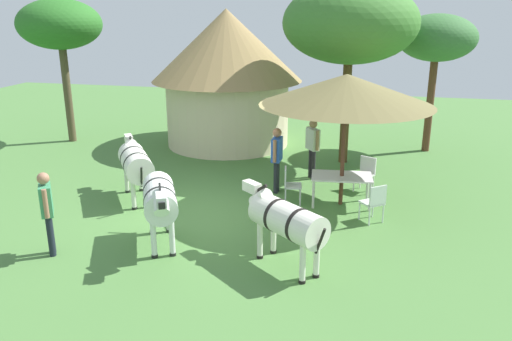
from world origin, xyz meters
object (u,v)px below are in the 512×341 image
Objects in this scene: patio_chair_near_lawn at (290,183)px; zebra_toward_hut at (286,220)px; patio_dining_table at (342,179)px; thatched_hut at (227,72)px; patio_chair_east_end at (366,172)px; zebra_by_umbrella at (135,162)px; acacia_tree_far_lawn at (437,39)px; guest_behind_table at (277,154)px; acacia_tree_right_background at (60,25)px; guest_beside_umbrella at (313,144)px; zebra_nearest_camera at (160,200)px; shade_umbrella at (346,90)px; standing_watcher at (47,206)px; patio_chair_west_end at (375,201)px; acacia_tree_behind_hut at (350,23)px.

patio_chair_near_lawn is 0.48× the size of zebra_toward_hut.
thatched_hut is at bearing 130.82° from patio_dining_table.
zebra_by_umbrella reaches higher than patio_chair_east_end.
zebra_by_umbrella is 10.18m from acacia_tree_far_lawn.
patio_chair_east_end is 5.92m from zebra_by_umbrella.
acacia_tree_right_background is (-8.18, 3.60, 2.99)m from guest_behind_table.
guest_beside_umbrella is 4.86m from zebra_by_umbrella.
guest_behind_table reaches higher than zebra_toward_hut.
guest_beside_umbrella reaches higher than zebra_nearest_camera.
shade_umbrella is 2.40× the size of standing_watcher.
zebra_nearest_camera is 0.41× the size of acacia_tree_right_background.
zebra_nearest_camera is at bearing -83.66° from thatched_hut.
thatched_hut is at bearing 139.99° from standing_watcher.
acacia_tree_far_lawn is at bearing -149.66° from zebra_nearest_camera.
patio_chair_east_end is 0.53× the size of guest_beside_umbrella.
zebra_toward_hut is at bearing 99.69° from patio_chair_east_end.
shade_umbrella is at bearing 75.76° from guest_behind_table.
guest_behind_table is at bearing -12.97° from zebra_by_umbrella.
guest_beside_umbrella is 0.34× the size of acacia_tree_right_background.
thatched_hut reaches higher than zebra_nearest_camera.
thatched_hut is 5.67× the size of patio_chair_west_end.
patio_chair_near_lawn is 0.20× the size of acacia_tree_far_lawn.
zebra_nearest_camera is at bearing -62.90° from guest_beside_umbrella.
patio_chair_near_lawn is 2.12m from guest_beside_umbrella.
acacia_tree_right_background reaches higher than zebra_by_umbrella.
zebra_by_umbrella is at bearing -171.14° from shade_umbrella.
zebra_by_umbrella is (-5.59, -1.91, 0.44)m from patio_chair_east_end.
standing_watcher reaches higher than patio_dining_table.
standing_watcher is 4.57m from zebra_toward_hut.
acacia_tree_right_background is (-4.85, 4.87, 3.07)m from zebra_by_umbrella.
patio_chair_east_end is at bearing 57.18° from patio_chair_west_end.
acacia_tree_behind_hut is (-2.63, -1.94, 0.52)m from acacia_tree_far_lawn.
zebra_by_umbrella is (-1.64, 2.32, -0.03)m from zebra_nearest_camera.
guest_behind_table is 4.70m from acacia_tree_behind_hut.
patio_chair_east_end is at bearing -38.35° from thatched_hut.
acacia_tree_right_background reaches higher than patio_chair_east_end.
patio_dining_table is 1.69× the size of patio_chair_west_end.
acacia_tree_far_lawn is (7.79, 9.53, 2.64)m from standing_watcher.
thatched_hut reaches higher than zebra_by_umbrella.
acacia_tree_right_background is at bearing 101.16° from zebra_by_umbrella.
patio_dining_table is at bearing 90.00° from patio_chair_east_end.
standing_watcher is at bearing 135.79° from zebra_toward_hut.
standing_watcher reaches higher than guest_beside_umbrella.
patio_chair_west_end is at bearing -78.01° from acacia_tree_behind_hut.
acacia_tree_far_lawn is (2.45, 5.57, 0.83)m from shade_umbrella.
patio_dining_table is at bearing 90.00° from patio_chair_near_lawn.
thatched_hut is 9.21m from zebra_toward_hut.
acacia_tree_far_lawn reaches higher than shade_umbrella.
patio_dining_table is at bearing 75.76° from guest_behind_table.
acacia_tree_right_background reaches higher than shade_umbrella.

